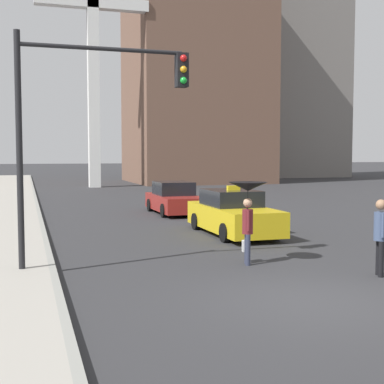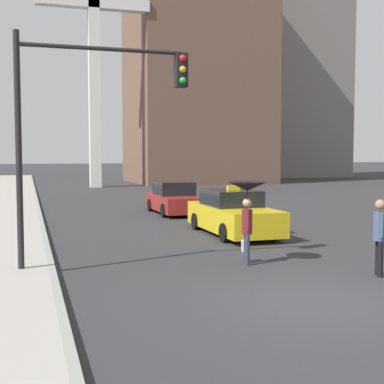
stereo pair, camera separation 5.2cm
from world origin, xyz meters
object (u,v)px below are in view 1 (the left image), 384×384
Objects in this scene: pedestrian_man at (380,231)px; monument_cross at (93,43)px; sedan_red at (174,199)px; taxi at (233,214)px; pedestrian_with_umbrella at (248,199)px; traffic_light at (92,107)px.

monument_cross reaches higher than pedestrian_man.
taxi is at bearing 91.69° from sedan_red.
taxi is 6.88m from pedestrian_man.
pedestrian_with_umbrella reaches higher than taxi.
pedestrian_with_umbrella is at bearing 72.39° from taxi.
taxi is 7.52m from traffic_light.
traffic_light is at bearing 100.56° from pedestrian_with_umbrella.
sedan_red is (-0.20, 6.72, -0.03)m from taxi.
traffic_light is at bearing 65.74° from sedan_red.
sedan_red is 0.21× the size of monument_cross.
pedestrian_man is (2.33, -2.04, -0.61)m from pedestrian_with_umbrella.
taxi is 5.11m from pedestrian_with_umbrella.
taxi is 1.10× the size of sedan_red.
monument_cross is (3.97, 31.98, 7.93)m from traffic_light.
pedestrian_with_umbrella is 0.38× the size of traffic_light.
monument_cross is (-1.25, 27.56, 11.04)m from taxi.
sedan_red is 11.62m from pedestrian_with_umbrella.
pedestrian_man is (1.01, -13.54, 0.35)m from sedan_red.
traffic_light reaches higher than sedan_red.
traffic_light is 0.26× the size of monument_cross.
pedestrian_with_umbrella is at bearing 83.46° from sedan_red.
taxi reaches higher than sedan_red.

